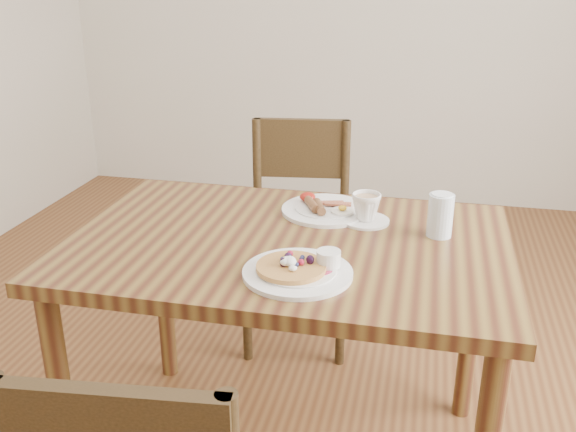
# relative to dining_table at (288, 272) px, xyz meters

# --- Properties ---
(dining_table) EXTENTS (1.20, 0.80, 0.75)m
(dining_table) POSITION_rel_dining_table_xyz_m (0.00, 0.00, 0.00)
(dining_table) COLOR brown
(dining_table) RESTS_ON ground
(chair_far) EXTENTS (0.47, 0.47, 0.88)m
(chair_far) POSITION_rel_dining_table_xyz_m (-0.13, 0.75, -0.16)
(chair_far) COLOR #3F2C17
(chair_far) RESTS_ON ground
(pancake_plate) EXTENTS (0.27, 0.27, 0.06)m
(pancake_plate) POSITION_rel_dining_table_xyz_m (0.07, -0.20, 0.11)
(pancake_plate) COLOR white
(pancake_plate) RESTS_ON dining_table
(breakfast_plate) EXTENTS (0.27, 0.27, 0.04)m
(breakfast_plate) POSITION_rel_dining_table_xyz_m (0.06, 0.23, 0.11)
(breakfast_plate) COLOR white
(breakfast_plate) RESTS_ON dining_table
(teacup_saucer) EXTENTS (0.14, 0.14, 0.09)m
(teacup_saucer) POSITION_rel_dining_table_xyz_m (0.19, 0.18, 0.14)
(teacup_saucer) COLOR white
(teacup_saucer) RESTS_ON dining_table
(water_glass) EXTENTS (0.07, 0.07, 0.12)m
(water_glass) POSITION_rel_dining_table_xyz_m (0.40, 0.12, 0.16)
(water_glass) COLOR silver
(water_glass) RESTS_ON dining_table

